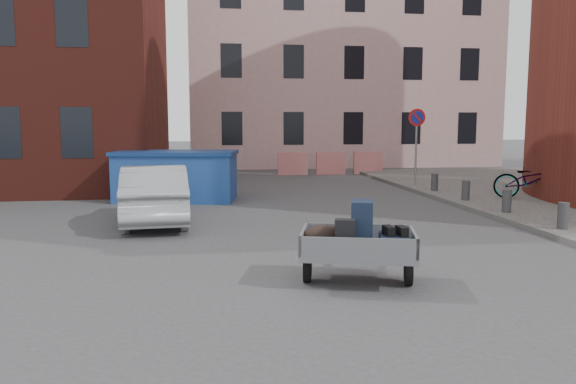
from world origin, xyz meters
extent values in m
plane|color=#38383A|center=(0.00, 0.00, 0.00)|extent=(120.00, 120.00, 0.00)
cube|color=#C29595|center=(6.00, 22.00, 7.00)|extent=(16.00, 8.00, 14.00)
cylinder|color=gray|center=(6.00, 9.50, 1.42)|extent=(0.07, 0.07, 2.60)
cylinder|color=red|center=(6.00, 9.48, 2.47)|extent=(0.60, 0.03, 0.60)
cylinder|color=navy|center=(6.00, 9.46, 2.47)|extent=(0.44, 0.03, 0.44)
cylinder|color=#3A3A3D|center=(6.00, 1.20, 0.40)|extent=(0.22, 0.22, 0.55)
cylinder|color=#3A3A3D|center=(6.00, 3.40, 0.40)|extent=(0.22, 0.22, 0.55)
cylinder|color=#3A3A3D|center=(6.00, 5.60, 0.40)|extent=(0.22, 0.22, 0.55)
cylinder|color=#3A3A3D|center=(6.00, 7.80, 0.40)|extent=(0.22, 0.22, 0.55)
cube|color=red|center=(2.50, 15.00, 0.50)|extent=(1.30, 0.18, 1.00)
cube|color=red|center=(4.20, 15.00, 0.50)|extent=(1.30, 0.18, 1.00)
cube|color=red|center=(5.90, 15.00, 0.50)|extent=(1.30, 0.18, 1.00)
cylinder|color=black|center=(0.17, -1.44, 0.22)|extent=(0.21, 0.45, 0.44)
cylinder|color=black|center=(1.56, -1.81, 0.22)|extent=(0.21, 0.45, 0.44)
cube|color=slate|center=(0.87, -1.63, 0.46)|extent=(1.83, 1.48, 0.08)
cube|color=slate|center=(0.12, -1.42, 0.64)|extent=(0.32, 1.07, 0.28)
cube|color=slate|center=(1.62, -1.83, 0.64)|extent=(0.32, 1.07, 0.28)
cube|color=slate|center=(1.01, -1.11, 0.64)|extent=(1.56, 0.45, 0.28)
cube|color=slate|center=(0.73, -2.14, 0.64)|extent=(1.56, 0.45, 0.28)
cube|color=slate|center=(1.10, -0.76, 0.40)|extent=(0.26, 0.70, 0.06)
cube|color=#182239|center=(0.93, -1.59, 0.85)|extent=(0.41, 0.51, 0.70)
cube|color=black|center=(1.33, -1.85, 0.62)|extent=(0.54, 0.68, 0.25)
ellipsoid|color=black|center=(0.37, -1.55, 0.68)|extent=(0.67, 0.50, 0.36)
cube|color=black|center=(0.63, -1.82, 0.74)|extent=(0.32, 0.25, 0.48)
ellipsoid|color=blue|center=(0.91, -1.27, 0.62)|extent=(0.43, 0.38, 0.24)
cube|color=black|center=(1.24, -1.88, 0.81)|extent=(0.11, 0.27, 0.13)
cube|color=black|center=(1.41, -1.93, 0.81)|extent=(0.11, 0.27, 0.13)
cube|color=#1F4797|center=(-2.14, 7.53, 0.68)|extent=(3.63, 2.25, 1.36)
cube|color=navy|center=(-2.14, 7.53, 1.41)|extent=(3.76, 2.38, 0.11)
imported|color=#989A9F|center=(-2.45, 3.89, 0.66)|extent=(1.76, 4.14, 1.33)
imported|color=black|center=(7.96, 5.49, 0.67)|extent=(2.22, 1.54, 1.11)
camera|label=1|loc=(-1.25, -9.25, 2.31)|focal=35.00mm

